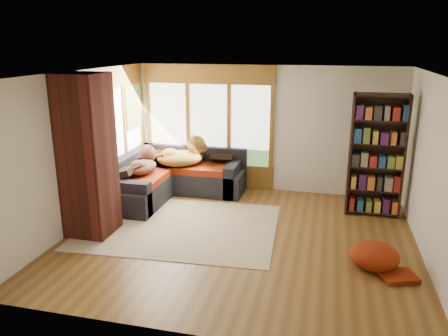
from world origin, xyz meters
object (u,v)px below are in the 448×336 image
at_px(sectional_sofa, 164,180).
at_px(bookshelf, 376,156).
at_px(area_rug, 180,226).
at_px(pouf, 374,255).
at_px(dog_brindle, 144,164).
at_px(brick_chimney, 87,156).
at_px(dog_tan, 184,155).

relative_size(sectional_sofa, bookshelf, 1.00).
relative_size(sectional_sofa, area_rug, 0.68).
bearing_deg(pouf, bookshelf, 86.75).
xyz_separation_m(sectional_sofa, dog_brindle, (-0.20, -0.49, 0.45)).
xyz_separation_m(brick_chimney, bookshelf, (4.54, 1.91, -0.20)).
bearing_deg(area_rug, dog_tan, 106.09).
bearing_deg(bookshelf, sectional_sofa, 178.07).
height_order(bookshelf, pouf, bookshelf).
relative_size(brick_chimney, dog_tan, 2.35).
relative_size(area_rug, dog_brindle, 3.99).
bearing_deg(dog_tan, bookshelf, -30.35).
distance_m(area_rug, bookshelf, 3.66).
height_order(sectional_sofa, dog_brindle, dog_brindle).
xyz_separation_m(sectional_sofa, bookshelf, (4.09, -0.14, 0.80)).
bearing_deg(area_rug, brick_chimney, -157.68).
height_order(area_rug, dog_brindle, dog_brindle).
bearing_deg(dog_brindle, brick_chimney, 172.08).
relative_size(dog_tan, dog_brindle, 1.37).
bearing_deg(brick_chimney, bookshelf, 22.82).
xyz_separation_m(bookshelf, dog_brindle, (-4.30, -0.35, -0.35)).
height_order(bookshelf, dog_brindle, bookshelf).
bearing_deg(brick_chimney, dog_tan, 68.89).
relative_size(bookshelf, dog_tan, 1.99).
bearing_deg(area_rug, dog_brindle, 136.95).
bearing_deg(area_rug, pouf, -12.66).
bearing_deg(sectional_sofa, dog_brindle, -114.87).
height_order(bookshelf, dog_tan, bookshelf).
bearing_deg(dog_brindle, pouf, -111.36).
xyz_separation_m(brick_chimney, pouf, (4.42, -0.15, -1.10)).
distance_m(brick_chimney, bookshelf, 4.93).
height_order(area_rug, bookshelf, bookshelf).
bearing_deg(brick_chimney, area_rug, 22.32).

